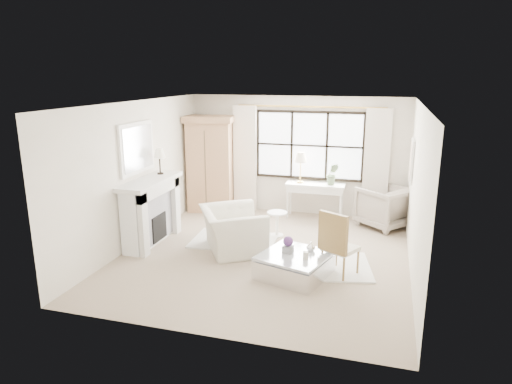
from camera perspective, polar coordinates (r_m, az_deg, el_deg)
floor at (r=8.33m, az=1.10°, el=-7.84°), size 5.50×5.50×0.00m
ceiling at (r=7.72m, az=1.19°, el=11.02°), size 5.50×5.50×0.00m
wall_back at (r=10.54m, az=5.03°, el=4.56°), size 5.00×0.00×5.00m
wall_front at (r=5.41m, az=-6.45°, el=-5.29°), size 5.00×0.00×5.00m
wall_left at (r=8.88m, az=-14.65°, el=2.23°), size 0.00×5.50×5.50m
wall_right at (r=7.68m, az=19.47°, el=-0.05°), size 0.00×5.50×5.50m
window_pane at (r=10.43m, az=6.67°, el=5.80°), size 2.40×0.02×1.50m
window_frame at (r=10.42m, az=6.66°, el=5.79°), size 2.50×0.04×1.50m
curtain_rod at (r=10.27m, az=6.75°, el=10.55°), size 3.30×0.04×0.04m
curtain_left at (r=10.76m, az=-1.38°, el=4.19°), size 0.55×0.10×2.47m
curtain_right at (r=10.28m, az=14.81°, el=3.21°), size 0.55×0.10×2.47m
fireplace at (r=8.94m, az=-13.11°, el=-2.24°), size 0.58×1.66×1.26m
mirror_frame at (r=8.78m, az=-14.68°, el=5.34°), size 0.05×1.15×0.95m
mirror_glass at (r=8.76m, az=-14.51°, el=5.34°), size 0.02×1.00×0.80m
art_frame at (r=9.30m, az=18.88°, el=3.71°), size 0.04×0.62×0.82m
art_canvas at (r=9.30m, az=18.76°, el=3.72°), size 0.01×0.52×0.72m
mantel_lamp at (r=9.10m, az=-11.99°, el=4.63°), size 0.22×0.22×0.51m
armoire at (r=10.74m, az=-5.75°, el=3.58°), size 1.21×0.86×2.24m
console_table at (r=10.35m, az=7.35°, el=-1.10°), size 1.31×0.48×0.80m
console_lamp at (r=10.18m, az=5.61°, el=4.22°), size 0.28×0.28×0.69m
orchid_plant at (r=10.13m, az=9.53°, el=2.22°), size 0.29×0.24×0.48m
side_table at (r=9.15m, az=2.66°, el=-3.56°), size 0.40×0.40×0.51m
rug_left at (r=8.98m, az=-2.77°, el=-6.06°), size 1.68×1.24×0.03m
rug_right at (r=7.93m, az=8.13°, el=-9.10°), size 1.85×1.53×0.03m
club_armchair at (r=8.40m, az=-2.92°, el=-4.79°), size 1.54×1.59×0.79m
wingback_chair at (r=10.05m, az=15.77°, el=-1.80°), size 1.34×1.34×0.88m
french_chair at (r=7.54m, az=10.35°, el=-8.04°), size 0.65×0.66×1.08m
coffee_table at (r=7.46m, az=4.82°, el=-9.17°), size 1.25×1.25×0.38m
planter_box at (r=7.42m, az=4.02°, el=-7.15°), size 0.18×0.18×0.11m
planter_flowers at (r=7.37m, az=4.04°, el=-6.16°), size 0.16×0.16×0.16m
pillar_candle at (r=7.20m, az=6.23°, el=-7.88°), size 0.09×0.09×0.12m
coffee_vase at (r=7.51m, az=6.88°, el=-6.78°), size 0.15×0.15×0.15m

